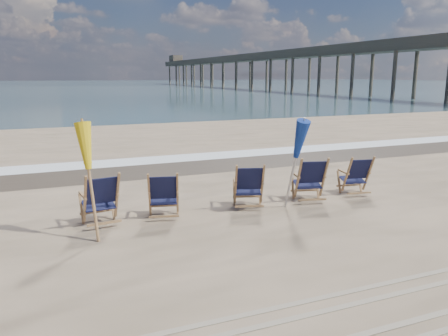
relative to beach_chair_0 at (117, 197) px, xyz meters
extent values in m
plane|color=#3C5963|center=(2.43, 126.12, -0.56)|extent=(400.00, 400.00, 0.00)
cube|color=silver|center=(2.43, 6.42, -0.56)|extent=(200.00, 1.40, 0.01)
cube|color=#42362A|center=(2.43, 4.92, -0.56)|extent=(200.00, 2.60, 0.00)
cylinder|color=#A07547|center=(-0.54, -0.61, 0.51)|extent=(0.06, 0.06, 2.15)
cone|color=yellow|center=(-0.54, -0.61, 1.11)|extent=(0.30, 0.30, 0.85)
cylinder|color=#A5A5AD|center=(3.71, -0.54, 0.50)|extent=(0.06, 0.06, 2.12)
cone|color=navy|center=(3.71, -0.54, 1.08)|extent=(0.30, 0.30, 0.85)
camera|label=1|loc=(-1.19, -8.57, 2.39)|focal=35.00mm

